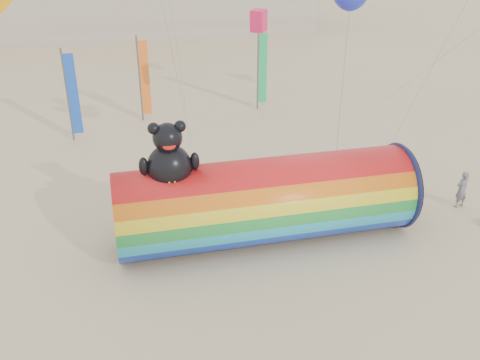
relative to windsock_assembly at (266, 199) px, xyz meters
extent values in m
plane|color=#CCB58C|center=(-1.39, -0.99, -1.74)|extent=(160.00, 160.00, 0.00)
cylinder|color=red|center=(0.01, 0.00, -0.09)|extent=(11.36, 3.31, 3.31)
torus|color=#0F1438|center=(5.58, 0.00, -0.09)|extent=(0.23, 3.47, 3.47)
cylinder|color=black|center=(5.71, 0.00, -0.09)|extent=(0.06, 3.28, 3.28)
ellipsoid|color=black|center=(-3.58, 0.00, 1.71)|extent=(1.62, 1.45, 1.70)
ellipsoid|color=gold|center=(-3.58, -0.52, 1.62)|extent=(0.83, 0.36, 0.73)
sphere|color=black|center=(-3.58, 0.00, 2.85)|extent=(1.04, 1.04, 1.04)
sphere|color=black|center=(-4.04, 0.00, 3.22)|extent=(0.42, 0.42, 0.42)
sphere|color=black|center=(-3.13, 0.00, 3.22)|extent=(0.42, 0.42, 0.42)
ellipsoid|color=red|center=(-3.58, -0.42, 2.70)|extent=(0.46, 0.17, 0.29)
ellipsoid|color=black|center=(-4.48, -0.09, 1.90)|extent=(0.34, 0.34, 0.68)
ellipsoid|color=black|center=(-2.68, -0.09, 1.90)|extent=(0.34, 0.34, 0.68)
imported|color=slate|center=(8.94, 0.40, -0.90)|extent=(0.68, 0.51, 1.69)
cylinder|color=#59595E|center=(-7.73, 12.35, 0.86)|extent=(0.10, 0.10, 5.20)
cube|color=blue|center=(-7.42, 12.35, 0.91)|extent=(0.56, 0.06, 4.50)
cylinder|color=#59595E|center=(-3.66, 14.72, 0.86)|extent=(0.10, 0.10, 5.20)
cube|color=orange|center=(-3.35, 14.72, 0.91)|extent=(0.56, 0.06, 4.50)
cylinder|color=#59595E|center=(3.84, 15.20, 0.86)|extent=(0.10, 0.10, 5.20)
cube|color=#1CB860|center=(4.15, 15.20, 0.91)|extent=(0.56, 0.06, 4.50)
cube|color=#F61B5A|center=(1.55, 6.96, 5.38)|extent=(0.61, 0.61, 0.97)
camera|label=1|loc=(-5.17, -17.21, 9.74)|focal=40.00mm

